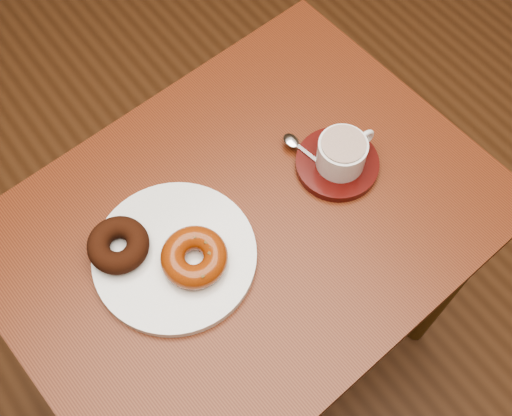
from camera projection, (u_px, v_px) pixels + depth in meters
ground at (326, 319)px, 1.71m from camera, size 6.00×6.00×0.00m
cafe_table at (247, 250)px, 1.13m from camera, size 0.82×0.63×0.74m
donut_plate at (175, 256)px, 0.99m from camera, size 0.31×0.31×0.02m
donut_cinnamon at (118, 245)px, 0.97m from camera, size 0.13×0.13×0.03m
donut_caramel at (194, 257)px, 0.96m from camera, size 0.12×0.12×0.04m
saucer at (337, 164)px, 1.06m from camera, size 0.16×0.16×0.01m
coffee_cup at (342, 153)px, 1.03m from camera, size 0.11×0.08×0.06m
teaspoon at (295, 144)px, 1.07m from camera, size 0.03×0.10×0.01m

